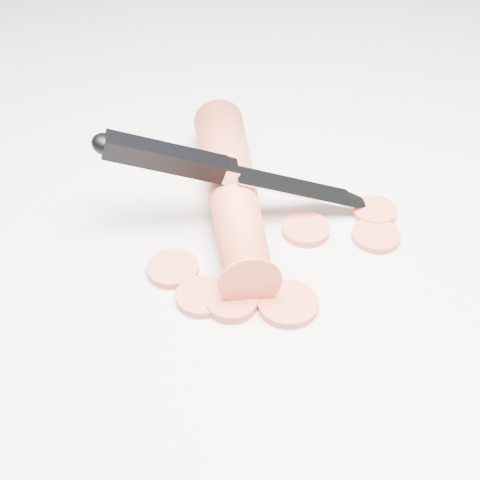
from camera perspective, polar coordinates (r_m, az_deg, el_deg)
name	(u,v)px	position (r m, az deg, el deg)	size (l,w,h in m)	color
ground	(276,230)	(0.50, 3.06, 0.88)	(2.40, 2.40, 0.00)	silver
carrot	(232,190)	(0.51, -0.70, 4.29)	(0.04, 0.04, 0.20)	#E94D31
carrot_slice_0	(202,297)	(0.45, -3.25, -4.84)	(0.04, 0.04, 0.01)	#D95235
carrot_slice_1	(232,302)	(0.45, -0.73, -5.28)	(0.04, 0.04, 0.01)	#D95235
carrot_slice_2	(288,304)	(0.45, 4.11, -5.44)	(0.04, 0.04, 0.01)	#D95235
carrot_slice_3	(375,212)	(0.53, 11.42, 2.37)	(0.03, 0.03, 0.01)	#D95235
carrot_slice_4	(306,230)	(0.50, 5.64, 0.89)	(0.04, 0.04, 0.01)	#D95235
carrot_slice_5	(173,269)	(0.47, -5.74, -2.46)	(0.04, 0.04, 0.01)	#D95235
carrot_slice_6	(376,236)	(0.50, 11.54, 0.35)	(0.04, 0.04, 0.01)	#D95235
kitchen_knife	(246,171)	(0.49, 0.52, 5.87)	(0.21, 0.10, 0.08)	silver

